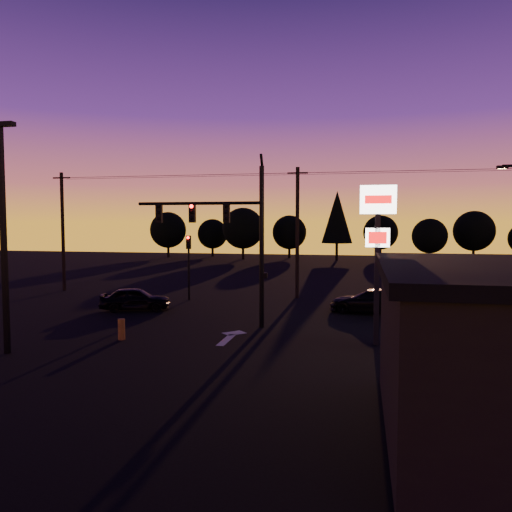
{
  "coord_description": "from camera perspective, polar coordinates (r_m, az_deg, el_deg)",
  "views": [
    {
      "loc": [
        6.35,
        -20.18,
        5.26
      ],
      "look_at": [
        1.0,
        5.0,
        3.5
      ],
      "focal_mm": 35.0,
      "sensor_mm": 36.0,
      "label": 1
    }
  ],
  "objects": [
    {
      "name": "secondary_signal",
      "position": [
        33.72,
        -7.71,
        -0.2
      ],
      "size": [
        0.3,
        0.31,
        4.35
      ],
      "color": "black",
      "rests_on": "ground"
    },
    {
      "name": "traffic_signal_mast",
      "position": [
        25.01,
        -2.95,
        3.17
      ],
      "size": [
        6.79,
        0.52,
        8.58
      ],
      "color": "black",
      "rests_on": "ground"
    },
    {
      "name": "tree_7",
      "position": [
        72.68,
        23.65,
        2.64
      ],
      "size": [
        5.36,
        5.36,
        6.74
      ],
      "color": "black",
      "rests_on": "ground"
    },
    {
      "name": "tree_6",
      "position": [
        68.75,
        19.23,
        2.17
      ],
      "size": [
        4.54,
        4.54,
        5.71
      ],
      "color": "black",
      "rests_on": "ground"
    },
    {
      "name": "pylon_sign",
      "position": [
        21.69,
        13.73,
        2.89
      ],
      "size": [
        1.5,
        0.28,
        6.8
      ],
      "color": "black",
      "rests_on": "ground"
    },
    {
      "name": "tree_5",
      "position": [
        74.24,
        14.05,
        2.63
      ],
      "size": [
        4.95,
        4.95,
        6.22
      ],
      "color": "black",
      "rests_on": "ground"
    },
    {
      "name": "power_wires",
      "position": [
        34.61,
        4.79,
        9.38
      ],
      "size": [
        36.0,
        1.22,
        0.07
      ],
      "color": "black",
      "rests_on": "ground"
    },
    {
      "name": "tree_1",
      "position": [
        76.53,
        -4.99,
        2.53
      ],
      "size": [
        4.54,
        4.54,
        5.71
      ],
      "color": "black",
      "rests_on": "ground"
    },
    {
      "name": "tree_0",
      "position": [
        75.69,
        -10.01,
        2.94
      ],
      "size": [
        5.36,
        5.36,
        6.74
      ],
      "color": "black",
      "rests_on": "ground"
    },
    {
      "name": "parking_lot_light",
      "position": [
        22.06,
        -26.94,
        3.51
      ],
      "size": [
        1.25,
        0.3,
        9.14
      ],
      "color": "black",
      "rests_on": "ground"
    },
    {
      "name": "tree_4",
      "position": [
        69.26,
        9.25,
        4.41
      ],
      "size": [
        4.18,
        4.18,
        9.5
      ],
      "color": "black",
      "rests_on": "ground"
    },
    {
      "name": "bollard",
      "position": [
        23.31,
        -15.12,
        -8.09
      ],
      "size": [
        0.31,
        0.31,
        0.93
      ],
      "primitive_type": "cylinder",
      "color": "#A66C1E",
      "rests_on": "ground"
    },
    {
      "name": "car_right",
      "position": [
        29.57,
        13.16,
        -5.05
      ],
      "size": [
        5.16,
        2.83,
        1.42
      ],
      "primitive_type": "imported",
      "rotation": [
        0.0,
        0.0,
        -1.75
      ],
      "color": "black",
      "rests_on": "ground"
    },
    {
      "name": "utility_pole_1",
      "position": [
        34.46,
        4.75,
        2.79
      ],
      "size": [
        1.4,
        0.26,
        9.0
      ],
      "color": "black",
      "rests_on": "ground"
    },
    {
      "name": "ground",
      "position": [
        21.79,
        -5.39,
        -10.07
      ],
      "size": [
        120.0,
        120.0,
        0.0
      ],
      "primitive_type": "plane",
      "color": "black",
      "rests_on": "ground"
    },
    {
      "name": "tree_3",
      "position": [
        72.93,
        3.84,
        2.72
      ],
      "size": [
        4.95,
        4.95,
        6.22
      ],
      "color": "black",
      "rests_on": "ground"
    },
    {
      "name": "car_left",
      "position": [
        30.6,
        -13.61,
        -4.78
      ],
      "size": [
        4.38,
        2.76,
        1.39
      ],
      "primitive_type": "imported",
      "rotation": [
        0.0,
        0.0,
        1.87
      ],
      "color": "black",
      "rests_on": "ground"
    },
    {
      "name": "tree_2",
      "position": [
        70.11,
        -1.49,
        3.19
      ],
      "size": [
        5.77,
        5.78,
        7.26
      ],
      "color": "black",
      "rests_on": "ground"
    },
    {
      "name": "utility_pole_0",
      "position": [
        40.84,
        -21.21,
        2.71
      ],
      "size": [
        1.4,
        0.26,
        9.0
      ],
      "color": "black",
      "rests_on": "ground"
    },
    {
      "name": "lane_arrow",
      "position": [
        23.21,
        -2.96,
        -9.17
      ],
      "size": [
        1.2,
        3.1,
        0.01
      ],
      "color": "beige",
      "rests_on": "ground"
    }
  ]
}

